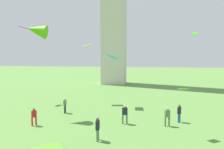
% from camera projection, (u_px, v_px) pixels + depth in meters
% --- Properties ---
extents(person_0, '(0.46, 0.47, 1.61)m').
position_uv_depth(person_0, '(34.00, 116.00, 20.63)').
color(person_0, red).
rests_on(person_0, ground_plane).
extents(person_1, '(0.31, 0.52, 1.68)m').
position_uv_depth(person_1, '(65.00, 105.00, 25.10)').
color(person_1, '#2D3338').
rests_on(person_1, ground_plane).
extents(person_2, '(0.41, 0.51, 1.71)m').
position_uv_depth(person_2, '(179.00, 112.00, 21.67)').
color(person_2, '#235693').
rests_on(person_2, ground_plane).
extents(person_3, '(0.53, 0.42, 1.79)m').
position_uv_depth(person_3, '(125.00, 113.00, 21.16)').
color(person_3, '#51754C').
rests_on(person_3, ground_plane).
extents(person_4, '(0.51, 0.41, 1.70)m').
position_uv_depth(person_4, '(167.00, 116.00, 20.47)').
color(person_4, '#51754C').
rests_on(person_4, ground_plane).
extents(person_5, '(0.31, 0.55, 1.77)m').
position_uv_depth(person_5, '(98.00, 127.00, 16.97)').
color(person_5, '#51754C').
rests_on(person_5, ground_plane).
extents(kite_flying_0, '(1.19, 1.20, 0.54)m').
position_uv_depth(kite_flying_0, '(195.00, 34.00, 30.50)').
color(kite_flying_0, '#34CB16').
extents(kite_flying_1, '(1.20, 1.81, 0.76)m').
position_uv_depth(kite_flying_1, '(113.00, 57.00, 28.43)').
color(kite_flying_1, '#3BABEF').
extents(kite_flying_2, '(1.54, 1.21, 0.53)m').
position_uv_depth(kite_flying_2, '(88.00, 45.00, 30.68)').
color(kite_flying_2, '#C0B50E').
extents(kite_flying_4, '(0.98, 0.89, 0.25)m').
position_uv_depth(kite_flying_4, '(184.00, 89.00, 17.75)').
color(kite_flying_4, '#53C725').
extents(kite_flying_5, '(1.08, 1.30, 0.38)m').
position_uv_depth(kite_flying_5, '(24.00, 28.00, 31.09)').
color(kite_flying_5, '#B70C81').
extents(kite_flying_6, '(2.45, 1.71, 1.86)m').
position_uv_depth(kite_flying_6, '(36.00, 30.00, 23.33)').
color(kite_flying_6, '#4BB609').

